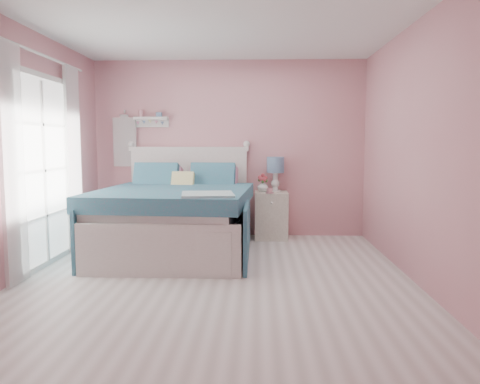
# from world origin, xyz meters

# --- Properties ---
(floor) EXTENTS (4.50, 4.50, 0.00)m
(floor) POSITION_xyz_m (0.00, 0.00, 0.00)
(floor) COLOR beige
(floor) RESTS_ON ground
(room_shell) EXTENTS (4.50, 4.50, 4.50)m
(room_shell) POSITION_xyz_m (0.00, 0.00, 1.58)
(room_shell) COLOR #CD828C
(room_shell) RESTS_ON floor
(bed) EXTENTS (1.93, 2.35, 1.33)m
(bed) POSITION_xyz_m (-0.60, 1.10, 0.43)
(bed) COLOR silver
(bed) RESTS_ON floor
(nightstand) EXTENTS (0.47, 0.47, 0.68)m
(nightstand) POSITION_xyz_m (0.62, 2.00, 0.34)
(nightstand) COLOR silver
(nightstand) RESTS_ON floor
(table_lamp) EXTENTS (0.25, 0.25, 0.50)m
(table_lamp) POSITION_xyz_m (0.68, 2.08, 1.03)
(table_lamp) COLOR white
(table_lamp) RESTS_ON nightstand
(vase) EXTENTS (0.16, 0.16, 0.17)m
(vase) POSITION_xyz_m (0.50, 2.02, 0.77)
(vase) COLOR silver
(vase) RESTS_ON nightstand
(teacup) EXTENTS (0.12, 0.12, 0.07)m
(teacup) POSITION_xyz_m (0.60, 1.82, 0.72)
(teacup) COLOR pink
(teacup) RESTS_ON nightstand
(roses) EXTENTS (0.14, 0.11, 0.12)m
(roses) POSITION_xyz_m (0.50, 2.01, 0.89)
(roses) COLOR #C9444F
(roses) RESTS_ON vase
(wall_shelf) EXTENTS (0.50, 0.15, 0.25)m
(wall_shelf) POSITION_xyz_m (-1.15, 2.19, 1.73)
(wall_shelf) COLOR silver
(wall_shelf) RESTS_ON room_shell
(hanging_dress) EXTENTS (0.34, 0.03, 0.72)m
(hanging_dress) POSITION_xyz_m (-1.55, 2.18, 1.40)
(hanging_dress) COLOR white
(hanging_dress) RESTS_ON room_shell
(french_door) EXTENTS (0.04, 1.32, 2.16)m
(french_door) POSITION_xyz_m (-1.97, 0.40, 1.07)
(french_door) COLOR silver
(french_door) RESTS_ON floor
(curtain_near) EXTENTS (0.04, 0.40, 2.32)m
(curtain_near) POSITION_xyz_m (-1.92, -0.34, 1.18)
(curtain_near) COLOR white
(curtain_near) RESTS_ON floor
(curtain_far) EXTENTS (0.04, 0.40, 2.32)m
(curtain_far) POSITION_xyz_m (-1.92, 1.14, 1.18)
(curtain_far) COLOR white
(curtain_far) RESTS_ON floor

